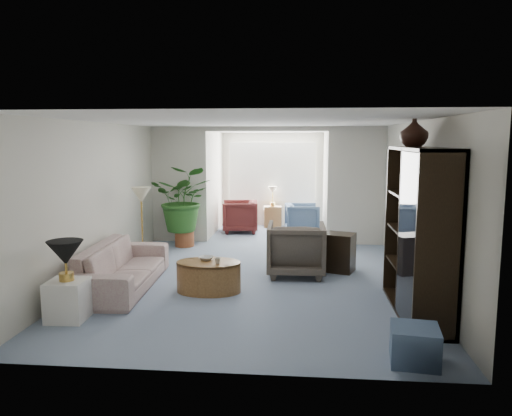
# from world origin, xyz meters

# --- Properties ---
(floor) EXTENTS (6.00, 6.00, 0.00)m
(floor) POSITION_xyz_m (0.00, 0.00, 0.00)
(floor) COLOR #889BB4
(floor) RESTS_ON ground
(sunroom_floor) EXTENTS (2.60, 2.60, 0.00)m
(sunroom_floor) POSITION_xyz_m (0.00, 4.10, 0.00)
(sunroom_floor) COLOR #889BB4
(sunroom_floor) RESTS_ON ground
(back_pier_left) EXTENTS (1.20, 0.12, 2.50)m
(back_pier_left) POSITION_xyz_m (-1.90, 3.00, 1.25)
(back_pier_left) COLOR beige
(back_pier_left) RESTS_ON ground
(back_pier_right) EXTENTS (1.20, 0.12, 2.50)m
(back_pier_right) POSITION_xyz_m (1.90, 3.00, 1.25)
(back_pier_right) COLOR beige
(back_pier_right) RESTS_ON ground
(back_header) EXTENTS (2.60, 0.12, 0.10)m
(back_header) POSITION_xyz_m (0.00, 3.00, 2.45)
(back_header) COLOR beige
(back_header) RESTS_ON back_pier_left
(window_pane) EXTENTS (2.20, 0.02, 1.50)m
(window_pane) POSITION_xyz_m (0.00, 5.18, 1.40)
(window_pane) COLOR white
(window_blinds) EXTENTS (2.20, 0.02, 1.50)m
(window_blinds) POSITION_xyz_m (0.00, 5.15, 1.40)
(window_blinds) COLOR white
(framed_picture) EXTENTS (0.04, 0.50, 0.40)m
(framed_picture) POSITION_xyz_m (2.46, -0.10, 1.70)
(framed_picture) COLOR #BBAF95
(sofa) EXTENTS (0.99, 2.32, 0.67)m
(sofa) POSITION_xyz_m (-1.93, -0.43, 0.33)
(sofa) COLOR beige
(sofa) RESTS_ON ground
(end_table) EXTENTS (0.48, 0.48, 0.50)m
(end_table) POSITION_xyz_m (-2.13, -1.78, 0.25)
(end_table) COLOR white
(end_table) RESTS_ON ground
(table_lamp) EXTENTS (0.44, 0.44, 0.30)m
(table_lamp) POSITION_xyz_m (-2.13, -1.78, 0.85)
(table_lamp) COLOR black
(table_lamp) RESTS_ON end_table
(floor_lamp) EXTENTS (0.36, 0.36, 0.28)m
(floor_lamp) POSITION_xyz_m (-2.09, 1.02, 1.25)
(floor_lamp) COLOR #FAF3C6
(floor_lamp) RESTS_ON ground
(coffee_table) EXTENTS (1.18, 1.18, 0.45)m
(coffee_table) POSITION_xyz_m (-0.60, -0.50, 0.23)
(coffee_table) COLOR olive
(coffee_table) RESTS_ON ground
(coffee_bowl) EXTENTS (0.27, 0.27, 0.05)m
(coffee_bowl) POSITION_xyz_m (-0.65, -0.40, 0.48)
(coffee_bowl) COLOR silver
(coffee_bowl) RESTS_ON coffee_table
(coffee_cup) EXTENTS (0.12, 0.12, 0.09)m
(coffee_cup) POSITION_xyz_m (-0.45, -0.60, 0.49)
(coffee_cup) COLOR #BDB6A5
(coffee_cup) RESTS_ON coffee_table
(wingback_chair) EXTENTS (0.94, 0.97, 0.87)m
(wingback_chair) POSITION_xyz_m (0.67, 0.53, 0.43)
(wingback_chair) COLOR #5B5148
(wingback_chair) RESTS_ON ground
(side_table_dark) EXTENTS (0.66, 0.59, 0.65)m
(side_table_dark) POSITION_xyz_m (1.37, 0.83, 0.33)
(side_table_dark) COLOR black
(side_table_dark) RESTS_ON ground
(entertainment_cabinet) EXTENTS (0.51, 1.92, 2.13)m
(entertainment_cabinet) POSITION_xyz_m (2.23, -1.13, 1.07)
(entertainment_cabinet) COLOR black
(entertainment_cabinet) RESTS_ON ground
(cabinet_urn) EXTENTS (0.37, 0.37, 0.39)m
(cabinet_urn) POSITION_xyz_m (2.23, -0.63, 2.33)
(cabinet_urn) COLOR black
(cabinet_urn) RESTS_ON entertainment_cabinet
(ottoman) EXTENTS (0.52, 0.52, 0.37)m
(ottoman) POSITION_xyz_m (1.89, -2.61, 0.19)
(ottoman) COLOR slate
(ottoman) RESTS_ON ground
(plant_pot) EXTENTS (0.40, 0.40, 0.32)m
(plant_pot) POSITION_xyz_m (-1.68, 2.51, 0.16)
(plant_pot) COLOR brown
(plant_pot) RESTS_ON ground
(house_plant) EXTENTS (1.23, 1.07, 1.37)m
(house_plant) POSITION_xyz_m (-1.68, 2.51, 1.00)
(house_plant) COLOR #2A6021
(house_plant) RESTS_ON plant_pot
(sunroom_chair_blue) EXTENTS (0.86, 0.84, 0.71)m
(sunroom_chair_blue) POSITION_xyz_m (0.78, 4.20, 0.35)
(sunroom_chair_blue) COLOR slate
(sunroom_chair_blue) RESTS_ON ground
(sunroom_chair_maroon) EXTENTS (0.92, 0.90, 0.76)m
(sunroom_chair_maroon) POSITION_xyz_m (-0.72, 4.20, 0.38)
(sunroom_chair_maroon) COLOR #521D1C
(sunroom_chair_maroon) RESTS_ON ground
(sunroom_table) EXTENTS (0.47, 0.39, 0.54)m
(sunroom_table) POSITION_xyz_m (0.03, 4.95, 0.27)
(sunroom_table) COLOR olive
(sunroom_table) RESTS_ON ground
(shelf_clutter) EXTENTS (0.30, 0.62, 1.06)m
(shelf_clutter) POSITION_xyz_m (2.18, -1.51, 1.09)
(shelf_clutter) COLOR #302A25
(shelf_clutter) RESTS_ON entertainment_cabinet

